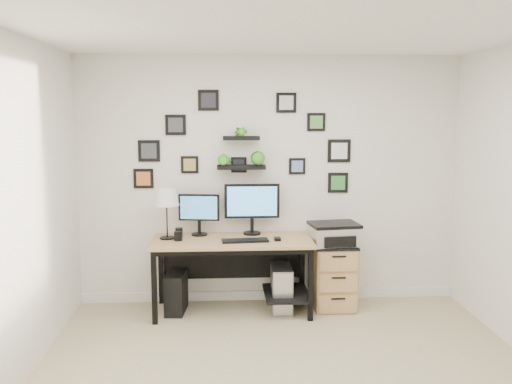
{
  "coord_description": "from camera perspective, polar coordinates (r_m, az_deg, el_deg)",
  "views": [
    {
      "loc": [
        -0.49,
        -3.95,
        2.04
      ],
      "look_at": [
        -0.15,
        1.83,
        1.2
      ],
      "focal_mm": 40.0,
      "sensor_mm": 36.0,
      "label": 1
    }
  ],
  "objects": [
    {
      "name": "monitor_right",
      "position": [
        5.9,
        -0.4,
        -1.26
      ],
      "size": [
        0.57,
        0.18,
        0.53
      ],
      "color": "black",
      "rests_on": "desk"
    },
    {
      "name": "room",
      "position": [
        6.28,
        1.32,
        -10.23
      ],
      "size": [
        4.0,
        4.0,
        4.0
      ],
      "color": "#C1B28A",
      "rests_on": "ground"
    },
    {
      "name": "pen_cup",
      "position": [
        5.85,
        -7.71,
        -4.06
      ],
      "size": [
        0.08,
        0.08,
        0.1
      ],
      "primitive_type": "cylinder",
      "color": "black",
      "rests_on": "desk"
    },
    {
      "name": "mug",
      "position": [
        5.72,
        -7.79,
        -4.38
      ],
      "size": [
        0.08,
        0.08,
        0.09
      ],
      "primitive_type": "cylinder",
      "color": "black",
      "rests_on": "desk"
    },
    {
      "name": "pc_tower_black",
      "position": [
        5.92,
        -7.99,
        -9.89
      ],
      "size": [
        0.22,
        0.42,
        0.41
      ],
      "primitive_type": "cube",
      "rotation": [
        0.0,
        0.0,
        -0.1
      ],
      "color": "black",
      "rests_on": "ground"
    },
    {
      "name": "desk",
      "position": [
        5.79,
        -2.03,
        -5.88
      ],
      "size": [
        1.6,
        0.7,
        0.75
      ],
      "color": "tan",
      "rests_on": "ground"
    },
    {
      "name": "pc_tower_grey",
      "position": [
        5.93,
        2.56,
        -9.54
      ],
      "size": [
        0.21,
        0.46,
        0.45
      ],
      "color": "gray",
      "rests_on": "ground"
    },
    {
      "name": "printer",
      "position": [
        5.89,
        7.82,
        -4.15
      ],
      "size": [
        0.53,
        0.44,
        0.22
      ],
      "color": "silver",
      "rests_on": "file_cabinet"
    },
    {
      "name": "monitor_left",
      "position": [
        5.89,
        -5.72,
        -1.94
      ],
      "size": [
        0.42,
        0.18,
        0.43
      ],
      "color": "black",
      "rests_on": "desk"
    },
    {
      "name": "mouse",
      "position": [
        5.68,
        2.15,
        -4.72
      ],
      "size": [
        0.07,
        0.1,
        0.03
      ],
      "primitive_type": "cube",
      "rotation": [
        0.0,
        0.0,
        0.04
      ],
      "color": "black",
      "rests_on": "desk"
    },
    {
      "name": "table_lamp",
      "position": [
        5.75,
        -8.94,
        -0.62
      ],
      "size": [
        0.25,
        0.25,
        0.51
      ],
      "color": "black",
      "rests_on": "desk"
    },
    {
      "name": "file_cabinet",
      "position": [
        6.03,
        7.75,
        -8.24
      ],
      "size": [
        0.43,
        0.53,
        0.67
      ],
      "color": "tan",
      "rests_on": "ground"
    },
    {
      "name": "keyboard",
      "position": [
        5.63,
        -1.1,
        -4.88
      ],
      "size": [
        0.47,
        0.18,
        0.02
      ],
      "primitive_type": "cube",
      "rotation": [
        0.0,
        0.0,
        0.09
      ],
      "color": "black",
      "rests_on": "desk"
    },
    {
      "name": "wall_decor",
      "position": [
        5.9,
        -1.28,
        4.46
      ],
      "size": [
        2.27,
        0.18,
        1.08
      ],
      "color": "black",
      "rests_on": "ground"
    }
  ]
}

